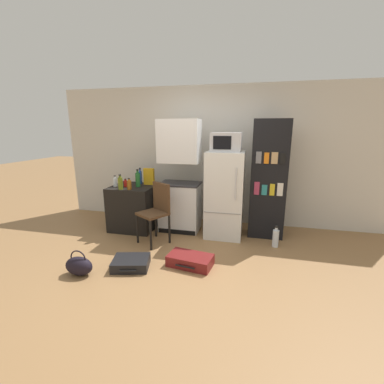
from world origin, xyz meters
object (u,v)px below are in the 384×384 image
at_px(bottle_green_tall, 138,179).
at_px(handbag, 79,266).
at_px(refrigerator, 225,194).
at_px(bookshelf, 268,180).
at_px(bottle_ketchup_red, 126,183).
at_px(chair, 157,207).
at_px(microwave, 226,142).
at_px(bottle_clear_short, 115,182).
at_px(side_table, 134,207).
at_px(cereal_box, 149,177).
at_px(water_bottle_front, 276,238).
at_px(suitcase_small_flat, 131,263).
at_px(bottle_blue_soda, 140,177).
at_px(bottle_amber_beer, 129,185).
at_px(kitchen_hutch, 180,180).
at_px(suitcase_large_flat, 190,260).
at_px(bottle_olive_oil, 120,183).

relative_size(bottle_green_tall, handbag, 0.87).
bearing_deg(bottle_green_tall, refrigerator, 3.41).
distance_m(bookshelf, bottle_green_tall, 2.24).
bearing_deg(bottle_ketchup_red, chair, -27.76).
distance_m(microwave, bottle_clear_short, 2.06).
distance_m(side_table, handbag, 1.67).
relative_size(cereal_box, water_bottle_front, 0.86).
distance_m(suitcase_small_flat, handbag, 0.64).
bearing_deg(chair, bottle_blue_soda, 162.81).
bearing_deg(bottle_green_tall, microwave, 3.36).
distance_m(side_table, bottle_amber_beer, 0.56).
xyz_separation_m(kitchen_hutch, cereal_box, (-0.60, 0.06, 0.03)).
distance_m(bottle_clear_short, suitcase_large_flat, 2.06).
relative_size(kitchen_hutch, water_bottle_front, 5.61).
xyz_separation_m(bottle_olive_oil, bottle_green_tall, (0.20, 0.27, 0.02)).
relative_size(kitchen_hutch, cereal_box, 6.52).
relative_size(handbag, water_bottle_front, 1.03).
height_order(bottle_amber_beer, bottle_blue_soda, bottle_blue_soda).
relative_size(kitchen_hutch, bottle_olive_oil, 7.52).
bearing_deg(bottle_olive_oil, refrigerator, 11.69).
bearing_deg(bottle_blue_soda, chair, -49.54).
bearing_deg(side_table, microwave, 1.90).
xyz_separation_m(bottle_amber_beer, cereal_box, (0.17, 0.45, 0.07)).
relative_size(kitchen_hutch, handbag, 5.43).
bearing_deg(bottle_clear_short, bottle_green_tall, 10.76).
height_order(refrigerator, bottle_amber_beer, refrigerator).
bearing_deg(bookshelf, suitcase_small_flat, -139.32).
bearing_deg(bottle_amber_beer, bookshelf, 11.49).
bearing_deg(handbag, bottle_ketchup_red, 94.29).
height_order(bookshelf, bottle_olive_oil, bookshelf).
distance_m(bottle_olive_oil, bottle_blue_soda, 0.53).
relative_size(kitchen_hutch, suitcase_small_flat, 3.59).
bearing_deg(bottle_green_tall, bottle_ketchup_red, -167.11).
xyz_separation_m(kitchen_hutch, chair, (-0.21, -0.59, -0.34)).
bearing_deg(bottle_amber_beer, refrigerator, 11.81).
distance_m(kitchen_hutch, microwave, 1.05).
xyz_separation_m(bookshelf, cereal_box, (-2.10, -0.01, -0.03)).
bearing_deg(cereal_box, bottle_green_tall, -120.13).
bearing_deg(bookshelf, microwave, -169.13).
height_order(bookshelf, handbag, bookshelf).
xyz_separation_m(cereal_box, suitcase_small_flat, (0.33, -1.51, -0.88)).
relative_size(bottle_blue_soda, handbag, 0.83).
distance_m(side_table, suitcase_small_flat, 1.49).
height_order(bottle_amber_beer, bottle_clear_short, bottle_clear_short).
xyz_separation_m(bookshelf, suitcase_large_flat, (-1.02, -1.29, -0.90)).
relative_size(bookshelf, handbag, 5.42).
xyz_separation_m(bottle_amber_beer, bottle_ketchup_red, (-0.17, 0.19, -0.02)).
bearing_deg(cereal_box, bottle_blue_soda, 170.78).
distance_m(bottle_amber_beer, bottle_olive_oil, 0.15).
bearing_deg(bottle_amber_beer, water_bottle_front, 0.76).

